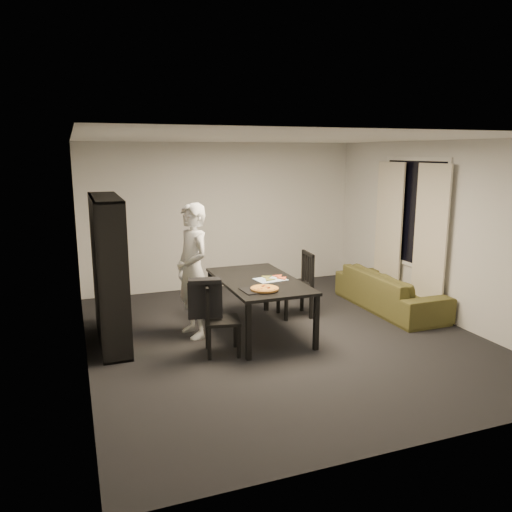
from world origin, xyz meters
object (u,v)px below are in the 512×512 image
object	(u,v)px
chair_left	(215,314)
sofa	(390,291)
bookshelf	(109,271)
chair_right	(301,280)
person	(193,271)
pepperoni_pizza	(265,289)
dining_table	(259,284)
baking_tray	(258,290)

from	to	relation	value
chair_left	sofa	size ratio (longest dim) A/B	0.43
bookshelf	sofa	distance (m)	4.26
bookshelf	chair_right	size ratio (longest dim) A/B	1.95
person	chair_left	bearing A→B (deg)	-4.44
chair_left	pepperoni_pizza	world-z (taller)	chair_left
chair_right	sofa	size ratio (longest dim) A/B	0.48
person	sofa	xyz separation A→B (m)	(3.16, 0.06, -0.60)
bookshelf	dining_table	world-z (taller)	bookshelf
dining_table	chair_left	distance (m)	0.94
baking_tray	sofa	size ratio (longest dim) A/B	0.20
chair_left	pepperoni_pizza	distance (m)	0.69
sofa	bookshelf	bearing A→B (deg)	88.84
bookshelf	dining_table	bearing A→B (deg)	-9.71
baking_tray	chair_right	bearing A→B (deg)	42.46
chair_left	sofa	xyz separation A→B (m)	(3.06, 0.77, -0.21)
person	baking_tray	bearing A→B (deg)	31.60
baking_tray	chair_left	bearing A→B (deg)	-177.51
chair_right	sofa	bearing A→B (deg)	87.21
chair_right	sofa	distance (m)	1.49
chair_left	sofa	world-z (taller)	chair_left
dining_table	pepperoni_pizza	size ratio (longest dim) A/B	5.11
chair_right	pepperoni_pizza	world-z (taller)	chair_right
chair_left	baking_tray	distance (m)	0.62
person	pepperoni_pizza	world-z (taller)	person
dining_table	pepperoni_pizza	xyz separation A→B (m)	(-0.13, -0.54, 0.09)
chair_left	person	distance (m)	0.82
dining_table	baking_tray	world-z (taller)	baking_tray
dining_table	baking_tray	bearing A→B (deg)	-111.25
dining_table	person	bearing A→B (deg)	167.74
bookshelf	sofa	world-z (taller)	bookshelf
bookshelf	dining_table	xyz separation A→B (m)	(1.91, -0.33, -0.27)
bookshelf	chair_left	xyz separation A→B (m)	(1.15, -0.86, -0.44)
bookshelf	pepperoni_pizza	distance (m)	1.99
chair_left	baking_tray	size ratio (longest dim) A/B	2.22
dining_table	person	xyz separation A→B (m)	(-0.86, 0.19, 0.22)
chair_right	person	distance (m)	1.76
sofa	chair_left	bearing A→B (deg)	104.11
person	bookshelf	bearing A→B (deg)	-109.88
dining_table	person	size ratio (longest dim) A/B	1.00
person	sofa	distance (m)	3.22
bookshelf	pepperoni_pizza	bearing A→B (deg)	-25.95
person	baking_tray	xyz separation A→B (m)	(0.66, -0.69, -0.14)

